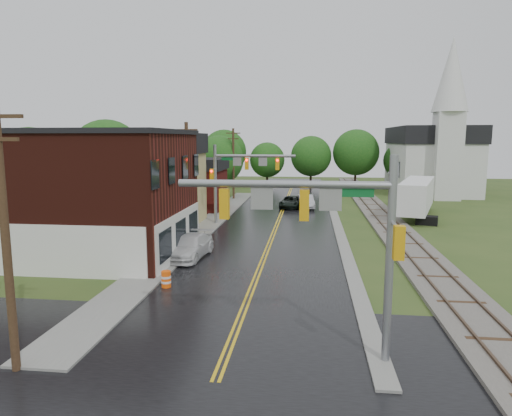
% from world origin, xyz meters
% --- Properties ---
extents(ground, '(160.00, 160.00, 0.00)m').
position_xyz_m(ground, '(0.00, 0.00, 0.00)').
color(ground, '#31491C').
rests_on(ground, ground).
extents(main_road, '(10.00, 90.00, 0.02)m').
position_xyz_m(main_road, '(0.00, 30.00, 0.00)').
color(main_road, black).
rests_on(main_road, ground).
extents(cross_road, '(60.00, 9.00, 0.02)m').
position_xyz_m(cross_road, '(0.00, 2.00, 0.00)').
color(cross_road, black).
rests_on(cross_road, ground).
extents(curb_right, '(0.80, 70.00, 0.12)m').
position_xyz_m(curb_right, '(5.40, 35.00, 0.00)').
color(curb_right, gray).
rests_on(curb_right, ground).
extents(sidewalk_left, '(2.40, 50.00, 0.12)m').
position_xyz_m(sidewalk_left, '(-6.20, 25.00, 0.00)').
color(sidewalk_left, gray).
rests_on(sidewalk_left, ground).
extents(brick_building, '(14.30, 10.30, 8.30)m').
position_xyz_m(brick_building, '(-12.48, 15.00, 4.15)').
color(brick_building, '#40150D').
rests_on(brick_building, ground).
extents(yellow_house, '(8.00, 7.00, 6.40)m').
position_xyz_m(yellow_house, '(-11.00, 26.00, 3.20)').
color(yellow_house, tan).
rests_on(yellow_house, ground).
extents(darkred_building, '(7.00, 6.00, 4.40)m').
position_xyz_m(darkred_building, '(-10.00, 35.00, 2.20)').
color(darkred_building, '#3F0F0C').
rests_on(darkred_building, ground).
extents(church, '(10.40, 18.40, 20.00)m').
position_xyz_m(church, '(20.00, 53.74, 5.83)').
color(church, silver).
rests_on(church, ground).
extents(railroad, '(3.20, 80.00, 0.30)m').
position_xyz_m(railroad, '(10.00, 35.00, 0.11)').
color(railroad, '#59544C').
rests_on(railroad, ground).
extents(traffic_signal_near, '(7.34, 0.30, 7.20)m').
position_xyz_m(traffic_signal_near, '(3.47, 2.00, 4.97)').
color(traffic_signal_near, gray).
rests_on(traffic_signal_near, ground).
extents(traffic_signal_far, '(7.34, 0.43, 7.20)m').
position_xyz_m(traffic_signal_far, '(-3.47, 27.00, 4.97)').
color(traffic_signal_far, gray).
rests_on(traffic_signal_far, ground).
extents(utility_pole_a, '(1.80, 0.28, 9.00)m').
position_xyz_m(utility_pole_a, '(-6.80, 0.00, 4.72)').
color(utility_pole_a, '#382616').
rests_on(utility_pole_a, ground).
extents(utility_pole_b, '(1.80, 0.28, 9.00)m').
position_xyz_m(utility_pole_b, '(-6.80, 22.00, 4.72)').
color(utility_pole_b, '#382616').
rests_on(utility_pole_b, ground).
extents(utility_pole_c, '(1.80, 0.28, 9.00)m').
position_xyz_m(utility_pole_c, '(-6.80, 44.00, 4.72)').
color(utility_pole_c, '#382616').
rests_on(utility_pole_c, ground).
extents(tree_left_a, '(6.80, 6.80, 8.67)m').
position_xyz_m(tree_left_a, '(-19.85, 21.90, 5.11)').
color(tree_left_a, black).
rests_on(tree_left_a, ground).
extents(tree_left_b, '(7.60, 7.60, 9.69)m').
position_xyz_m(tree_left_b, '(-17.85, 31.90, 5.72)').
color(tree_left_b, black).
rests_on(tree_left_b, ground).
extents(tree_left_c, '(6.00, 6.00, 7.65)m').
position_xyz_m(tree_left_c, '(-13.85, 39.90, 4.51)').
color(tree_left_c, black).
rests_on(tree_left_c, ground).
extents(tree_left_e, '(6.40, 6.40, 8.16)m').
position_xyz_m(tree_left_e, '(-8.85, 45.90, 4.81)').
color(tree_left_e, black).
rests_on(tree_left_e, ground).
extents(suv_dark, '(2.66, 4.91, 1.31)m').
position_xyz_m(suv_dark, '(0.80, 37.53, 0.65)').
color(suv_dark, black).
rests_on(suv_dark, ground).
extents(sedan_silver, '(2.15, 4.71, 1.50)m').
position_xyz_m(sedan_silver, '(2.46, 37.49, 0.75)').
color(sedan_silver, '#B2B3B7').
rests_on(sedan_silver, ground).
extents(pickup_white, '(2.56, 5.26, 1.47)m').
position_xyz_m(pickup_white, '(-4.80, 14.99, 0.74)').
color(pickup_white, silver).
rests_on(pickup_white, ground).
extents(semi_trailer, '(5.78, 11.66, 3.66)m').
position_xyz_m(semi_trailer, '(13.46, 33.05, 2.19)').
color(semi_trailer, black).
rests_on(semi_trailer, ground).
extents(construction_barrel, '(0.64, 0.64, 0.88)m').
position_xyz_m(construction_barrel, '(-4.49, 8.98, 0.44)').
color(construction_barrel, '#FB550B').
rests_on(construction_barrel, ground).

